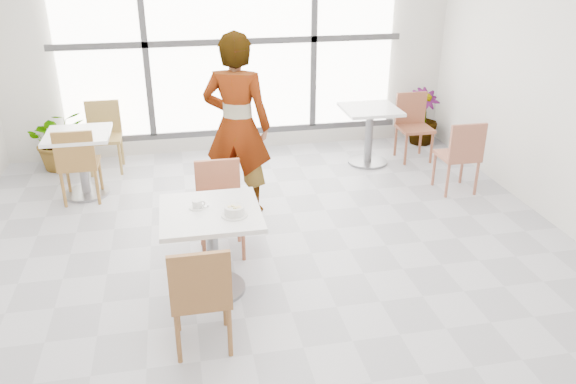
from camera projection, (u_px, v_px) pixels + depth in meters
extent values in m
plane|color=#9E9EA5|center=(281.00, 283.00, 4.96)|extent=(7.00, 7.00, 0.00)
plane|color=silver|center=(231.00, 41.00, 7.47)|extent=(6.00, 0.00, 6.00)
cube|color=white|center=(231.00, 41.00, 7.41)|extent=(4.40, 0.04, 2.40)
cube|color=#3F3F42|center=(232.00, 42.00, 7.39)|extent=(4.60, 0.05, 0.08)
cube|color=#3F3F42|center=(145.00, 45.00, 7.19)|extent=(0.08, 0.05, 2.40)
cube|color=#3F3F42|center=(314.00, 39.00, 7.59)|extent=(0.08, 0.05, 2.40)
cube|color=#3F3F42|center=(235.00, 131.00, 7.89)|extent=(4.60, 0.05, 0.08)
cube|color=silver|center=(210.00, 213.00, 4.56)|extent=(0.80, 0.80, 0.04)
cylinder|color=slate|center=(213.00, 253.00, 4.72)|extent=(0.10, 0.10, 0.71)
cylinder|color=slate|center=(215.00, 288.00, 4.86)|extent=(0.52, 0.52, 0.03)
cube|color=brown|center=(201.00, 294.00, 4.06)|extent=(0.42, 0.42, 0.04)
cube|color=brown|center=(200.00, 281.00, 3.79)|extent=(0.42, 0.04, 0.42)
cylinder|color=brown|center=(225.00, 303.00, 4.34)|extent=(0.04, 0.04, 0.41)
cylinder|color=brown|center=(230.00, 332.00, 4.02)|extent=(0.04, 0.04, 0.41)
cylinder|color=brown|center=(177.00, 308.00, 4.28)|extent=(0.04, 0.04, 0.41)
cylinder|color=brown|center=(178.00, 338.00, 3.95)|extent=(0.04, 0.04, 0.41)
cube|color=#A45A3E|center=(221.00, 212.00, 5.26)|extent=(0.42, 0.42, 0.04)
cube|color=#A45A3E|center=(218.00, 181.00, 5.34)|extent=(0.42, 0.04, 0.42)
cylinder|color=#A45A3E|center=(204.00, 244.00, 5.16)|extent=(0.04, 0.04, 0.41)
cylinder|color=#A45A3E|center=(202.00, 226.00, 5.48)|extent=(0.04, 0.04, 0.41)
cylinder|color=#A45A3E|center=(243.00, 240.00, 5.23)|extent=(0.04, 0.04, 0.41)
cylinder|color=#A45A3E|center=(239.00, 223.00, 5.55)|extent=(0.04, 0.04, 0.41)
cylinder|color=silver|center=(235.00, 215.00, 4.47)|extent=(0.21, 0.21, 0.01)
cylinder|color=silver|center=(234.00, 210.00, 4.45)|extent=(0.16, 0.16, 0.07)
torus|color=silver|center=(234.00, 207.00, 4.44)|extent=(0.16, 0.16, 0.01)
cylinder|color=tan|center=(234.00, 211.00, 4.45)|extent=(0.14, 0.14, 0.05)
cylinder|color=beige|center=(235.00, 208.00, 4.41)|extent=(0.03, 0.03, 0.02)
cylinder|color=beige|center=(240.00, 208.00, 4.42)|extent=(0.03, 0.03, 0.02)
cylinder|color=beige|center=(233.00, 206.00, 4.44)|extent=(0.03, 0.03, 0.02)
cylinder|color=beige|center=(234.00, 208.00, 4.43)|extent=(0.03, 0.03, 0.02)
cylinder|color=beige|center=(229.00, 207.00, 4.43)|extent=(0.03, 0.03, 0.02)
cylinder|color=beige|center=(231.00, 206.00, 4.45)|extent=(0.03, 0.03, 0.02)
cylinder|color=beige|center=(237.00, 206.00, 4.45)|extent=(0.03, 0.03, 0.01)
cylinder|color=beige|center=(236.00, 208.00, 4.41)|extent=(0.03, 0.03, 0.02)
cylinder|color=#F6F09E|center=(236.00, 208.00, 4.41)|extent=(0.03, 0.03, 0.01)
cylinder|color=beige|center=(239.00, 206.00, 4.46)|extent=(0.03, 0.03, 0.01)
cylinder|color=beige|center=(236.00, 208.00, 4.41)|extent=(0.03, 0.03, 0.02)
cylinder|color=beige|center=(236.00, 207.00, 4.44)|extent=(0.03, 0.03, 0.02)
cylinder|color=beige|center=(235.00, 207.00, 4.43)|extent=(0.03, 0.03, 0.01)
cylinder|color=silver|center=(197.00, 208.00, 4.60)|extent=(0.13, 0.13, 0.01)
cylinder|color=silver|center=(197.00, 204.00, 4.58)|extent=(0.08, 0.08, 0.06)
torus|color=silver|center=(202.00, 203.00, 4.59)|extent=(0.05, 0.01, 0.05)
cylinder|color=black|center=(197.00, 201.00, 4.57)|extent=(0.07, 0.07, 0.00)
cube|color=#AAAAAE|center=(204.00, 207.00, 4.59)|extent=(0.09, 0.05, 0.00)
sphere|color=#AAAAAE|center=(208.00, 206.00, 4.61)|extent=(0.02, 0.02, 0.02)
imported|color=black|center=(237.00, 126.00, 5.86)|extent=(0.82, 0.68, 1.93)
cube|color=white|center=(78.00, 135.00, 6.36)|extent=(0.70, 0.70, 0.04)
cylinder|color=gray|center=(83.00, 166.00, 6.51)|extent=(0.10, 0.10, 0.71)
cylinder|color=gray|center=(87.00, 193.00, 6.65)|extent=(0.52, 0.52, 0.03)
cube|color=silver|center=(370.00, 109.00, 7.28)|extent=(0.70, 0.70, 0.04)
cylinder|color=slate|center=(369.00, 137.00, 7.43)|extent=(0.10, 0.10, 0.71)
cylinder|color=slate|center=(367.00, 162.00, 7.57)|extent=(0.52, 0.52, 0.03)
cube|color=olive|center=(80.00, 164.00, 6.36)|extent=(0.42, 0.42, 0.04)
cube|color=olive|center=(74.00, 150.00, 6.09)|extent=(0.42, 0.04, 0.42)
cylinder|color=olive|center=(101.00, 175.00, 6.64)|extent=(0.04, 0.04, 0.41)
cylinder|color=olive|center=(97.00, 187.00, 6.32)|extent=(0.04, 0.04, 0.41)
cylinder|color=olive|center=(68.00, 178.00, 6.58)|extent=(0.04, 0.04, 0.41)
cylinder|color=olive|center=(63.00, 190.00, 6.26)|extent=(0.04, 0.04, 0.41)
cube|color=olive|center=(104.00, 139.00, 7.15)|extent=(0.42, 0.42, 0.04)
cube|color=olive|center=(103.00, 117.00, 7.22)|extent=(0.42, 0.04, 0.42)
cylinder|color=olive|center=(90.00, 161.00, 7.05)|extent=(0.04, 0.04, 0.41)
cylinder|color=olive|center=(93.00, 152.00, 7.37)|extent=(0.04, 0.04, 0.41)
cylinder|color=olive|center=(120.00, 159.00, 7.11)|extent=(0.04, 0.04, 0.41)
cylinder|color=olive|center=(122.00, 150.00, 7.44)|extent=(0.04, 0.04, 0.41)
cube|color=#985842|center=(457.00, 156.00, 6.59)|extent=(0.42, 0.42, 0.04)
cube|color=#985842|center=(468.00, 142.00, 6.33)|extent=(0.42, 0.04, 0.42)
cylinder|color=#985842|center=(462.00, 167.00, 6.88)|extent=(0.04, 0.04, 0.41)
cylinder|color=#985842|center=(476.00, 178.00, 6.56)|extent=(0.04, 0.04, 0.41)
cylinder|color=#985842|center=(434.00, 169.00, 6.81)|extent=(0.04, 0.04, 0.41)
cylinder|color=#985842|center=(447.00, 181.00, 6.49)|extent=(0.04, 0.04, 0.41)
cube|color=brown|center=(415.00, 129.00, 7.52)|extent=(0.42, 0.42, 0.04)
cube|color=brown|center=(411.00, 108.00, 7.60)|extent=(0.42, 0.04, 0.42)
cylinder|color=brown|center=(406.00, 150.00, 7.42)|extent=(0.04, 0.04, 0.41)
cylinder|color=brown|center=(396.00, 141.00, 7.74)|extent=(0.04, 0.04, 0.41)
cylinder|color=brown|center=(432.00, 148.00, 7.49)|extent=(0.04, 0.04, 0.41)
cylinder|color=brown|center=(420.00, 139.00, 7.81)|extent=(0.04, 0.04, 0.41)
imported|color=#437140|center=(57.00, 140.00, 7.24)|extent=(0.87, 0.81, 0.77)
imported|color=#5F8547|center=(423.00, 117.00, 8.14)|extent=(0.52, 0.52, 0.79)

